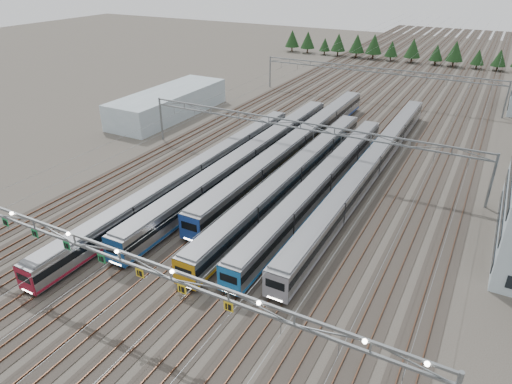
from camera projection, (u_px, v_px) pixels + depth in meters
The scene contains 13 objects.
ground at pixel (130, 319), 43.39m from camera, with size 400.00×400.00×0.00m, color #47423A.
track_bed at pixel (389, 81), 121.02m from camera, with size 54.00×260.00×5.42m.
train_a at pixel (195, 173), 68.24m from camera, with size 2.59×58.62×3.37m.
train_b at pixel (248, 159), 72.70m from camera, with size 2.90×59.73×3.78m.
train_c at pixel (297, 145), 77.95m from camera, with size 3.01×62.66×3.93m.
train_d at pixel (293, 176), 66.90m from camera, with size 2.81×53.56×3.66m.
train_e at pixel (322, 183), 65.15m from camera, with size 2.73×51.27×3.56m.
train_f at pixel (371, 165), 70.55m from camera, with size 2.80×67.44×3.65m.
gantry_near at pixel (119, 258), 40.08m from camera, with size 56.36×0.61×8.08m.
gantry_mid at pixel (300, 131), 71.80m from camera, with size 56.36×0.36×8.00m.
gantry_far at pixel (377, 74), 107.04m from camera, with size 56.36×0.36×8.00m.
west_shed at pixel (169, 103), 98.71m from camera, with size 10.00×30.00×5.32m, color #A0B6BF.
treeline at pixel (424, 50), 146.45m from camera, with size 100.10×5.60×7.02m.
Camera 1 is at (26.27, -23.42, 30.58)m, focal length 32.00 mm.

